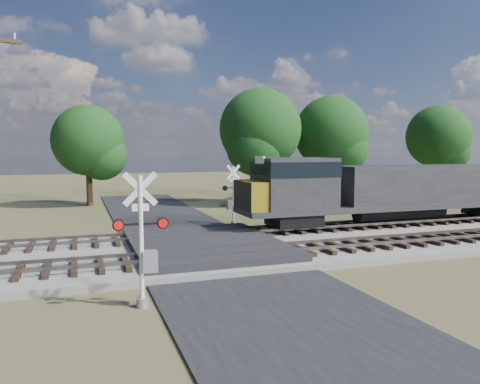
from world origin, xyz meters
name	(u,v)px	position (x,y,z in m)	size (l,w,h in m)	color
ground	(208,255)	(0.00, 0.00, 0.00)	(160.00, 160.00, 0.00)	#414826
ballast_bed	(378,237)	(10.00, 0.50, 0.15)	(140.00, 10.00, 0.30)	gray
road	(208,254)	(0.00, 0.00, 0.04)	(7.00, 60.00, 0.08)	black
crossing_panel	(205,246)	(0.00, 0.50, 0.32)	(7.00, 9.00, 0.62)	#262628
track_near	(285,250)	(3.12, -2.00, 0.41)	(140.00, 2.60, 0.33)	black
track_far	(247,232)	(3.12, 3.00, 0.41)	(140.00, 2.60, 0.33)	black
crossing_signal_near	(144,251)	(-3.85, -6.56, 1.81)	(1.75, 0.38, 4.34)	silver
crossing_signal_far	(232,200)	(3.89, 7.96, 1.68)	(1.62, 0.42, 4.03)	silver
equipment_shed	(308,195)	(11.84, 12.51, 1.30)	(4.77, 4.77, 2.57)	#4F3A21
treeline	(225,136)	(7.23, 20.17, 6.26)	(82.44, 11.54, 10.55)	black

